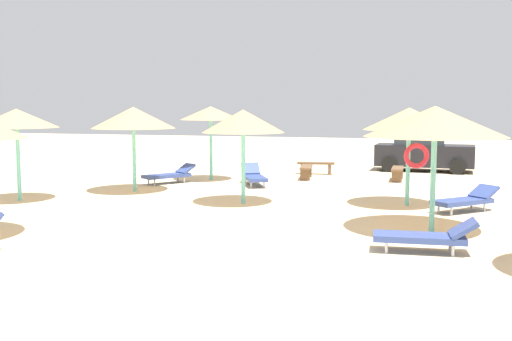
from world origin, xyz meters
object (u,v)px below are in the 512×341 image
Objects in this scene: parasol_9 at (16,119)px; lounger_5 at (426,236)px; lounger_0 at (170,175)px; lounger_3 at (254,176)px; parasol_0 at (133,118)px; parasol_8 at (243,121)px; bench_1 at (316,166)px; bench_2 at (306,170)px; parked_car at (424,152)px; parasol_4 at (409,120)px; parasol_3 at (211,114)px; bench_0 at (398,171)px; parasol_5 at (435,122)px; lounger_4 at (466,200)px.

lounger_5 is at bearing -15.66° from parasol_9.
lounger_0 is 3.05m from lounger_3.
parasol_8 is at bearing -18.28° from parasol_0.
bench_2 is at bearing -93.29° from bench_1.
lounger_3 is 4.14m from bench_1.
lounger_0 is at bearing 137.68° from lounger_5.
bench_1 is (-4.28, 12.21, 0.03)m from lounger_5.
parasol_9 is at bearing -134.79° from parked_car.
parasol_4 is 6.79m from bench_2.
parasol_9 is 5.87m from lounger_0.
parked_car reaches higher than lounger_3.
parasol_3 is 8.20m from parasol_4.
lounger_3 is at bearing 124.73° from lounger_5.
bench_2 is (-4.37, 10.61, 0.03)m from lounger_5.
parasol_8 reaches higher than lounger_5.
lounger_0 is (-1.10, -1.28, -2.16)m from parasol_3.
lounger_3 is at bearing -132.19° from parked_car.
bench_0 is at bearing -103.97° from parked_car.
bench_0 is (-1.13, 8.95, -2.08)m from parasol_5.
parasol_0 is 1.38× the size of lounger_3.
lounger_0 is (-3.82, 3.51, -2.01)m from parasol_8.
parasol_8 is at bearing 137.88° from lounger_5.
bench_0 is at bearing 32.28° from parasol_0.
parked_car is at bearing 91.02° from parasol_5.
lounger_0 reaches higher than bench_1.
parasol_0 is 1.82× the size of bench_0.
parasol_3 is 1.78× the size of bench_1.
lounger_0 is at bearing 162.50° from parasol_4.
bench_2 is (7.07, 7.40, -2.05)m from parasol_9.
parasol_5 reaches higher than bench_1.
parasol_8 is 0.99× the size of parasol_9.
bench_2 is at bearing 84.07° from parasol_8.
parasol_5 is 3.61m from lounger_4.
parasol_9 is (-3.72, -6.11, -0.08)m from parasol_3.
parasol_3 is 4.17m from bench_2.
bench_0 is 3.78m from parked_car.
lounger_3 is 1.32× the size of bench_0.
bench_0 is (4.78, 2.63, 0.03)m from lounger_3.
parked_car is (4.90, 10.10, -1.50)m from parasol_8.
parasol_8 is 1.77× the size of bench_0.
parasol_4 reaches higher than bench_2.
bench_1 is at bearing 113.37° from parasol_5.
parasol_3 reaches higher than lounger_5.
parasol_9 reaches higher than parasol_8.
lounger_0 is 8.35m from bench_0.
parked_car is at bearing 90.41° from lounger_5.
parasol_9 is at bearing -168.43° from parasol_8.
parasol_5 is 1.56× the size of lounger_3.
lounger_4 is (6.79, -3.53, -0.01)m from lounger_3.
parasol_3 is 10.04m from lounger_4.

